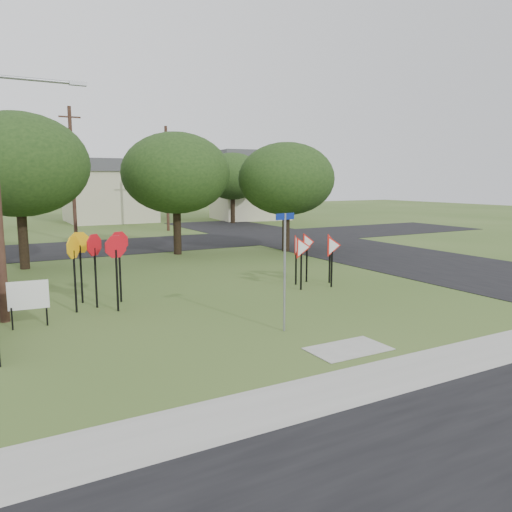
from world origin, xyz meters
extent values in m
plane|color=#3A5620|center=(0.00, 0.00, 0.00)|extent=(140.00, 140.00, 0.00)
cube|color=gray|center=(0.00, -4.20, 0.01)|extent=(30.00, 1.60, 0.02)
cube|color=#3A5620|center=(0.00, -5.40, 0.01)|extent=(30.00, 0.80, 0.02)
cube|color=black|center=(12.00, 10.00, 0.01)|extent=(8.00, 50.00, 0.02)
cube|color=black|center=(0.00, 20.00, 0.01)|extent=(60.00, 8.00, 0.02)
cube|color=gray|center=(0.00, -2.40, 0.01)|extent=(2.00, 1.20, 0.02)
cylinder|color=gray|center=(-0.57, -0.32, 1.64)|extent=(0.07, 0.07, 3.28)
cube|color=navy|center=(-0.57, -0.32, 3.19)|extent=(0.67, 0.16, 0.17)
cube|color=black|center=(-4.57, 4.87, 0.99)|extent=(0.06, 0.06, 1.98)
cube|color=black|center=(-3.67, 5.27, 0.99)|extent=(0.06, 0.06, 1.98)
cube|color=black|center=(-4.07, 4.07, 0.99)|extent=(0.06, 0.06, 1.98)
cube|color=black|center=(-5.26, 4.57, 0.99)|extent=(0.06, 0.06, 1.98)
cube|color=black|center=(-4.87, 5.76, 0.99)|extent=(0.06, 0.06, 1.98)
cube|color=black|center=(2.83, 3.83, 0.79)|extent=(0.05, 0.05, 1.59)
cube|color=black|center=(4.15, 3.65, 0.79)|extent=(0.05, 0.05, 1.59)
cube|color=black|center=(3.18, 4.71, 0.79)|extent=(0.05, 0.05, 1.59)
cube|color=black|center=(3.88, 4.97, 0.79)|extent=(0.05, 0.05, 1.59)
cube|color=black|center=(4.59, 4.36, 0.79)|extent=(0.05, 0.05, 1.59)
cube|color=black|center=(-7.16, 3.46, 0.32)|extent=(0.05, 0.05, 0.63)
cube|color=black|center=(-6.26, 3.46, 0.32)|extent=(0.05, 0.05, 0.63)
cube|color=white|center=(-6.71, 3.46, 0.95)|extent=(1.09, 0.13, 0.81)
cylinder|color=gray|center=(-6.10, 4.40, 7.00)|extent=(2.40, 0.10, 0.10)
cube|color=gray|center=(-4.90, 4.40, 7.00)|extent=(0.50, 0.18, 0.12)
cylinder|color=#492E21|center=(-2.00, 24.00, 4.50)|extent=(0.24, 0.24, 9.00)
cube|color=#492E21|center=(-2.00, 24.00, 8.30)|extent=(1.40, 0.10, 0.10)
cylinder|color=#492E21|center=(6.00, 28.00, 4.25)|extent=(0.24, 0.24, 8.50)
cube|color=#492E21|center=(6.00, 28.00, 7.80)|extent=(1.40, 0.10, 0.10)
cube|color=beige|center=(4.00, 40.00, 2.50)|extent=(8.00, 8.00, 5.00)
cube|color=#49494E|center=(4.00, 40.00, 5.60)|extent=(8.40, 8.40, 1.20)
cube|color=beige|center=(18.00, 36.00, 3.00)|extent=(7.91, 7.91, 6.00)
cube|color=#49494E|center=(18.00, 36.00, 6.60)|extent=(8.30, 8.30, 1.20)
cylinder|color=black|center=(-6.00, 14.00, 1.31)|extent=(0.44, 0.44, 2.62)
ellipsoid|color=#1C3414|center=(-6.00, 14.00, 4.87)|extent=(6.40, 6.40, 4.80)
cylinder|color=black|center=(2.00, 15.00, 1.22)|extent=(0.44, 0.44, 2.45)
ellipsoid|color=#1C3414|center=(2.00, 15.00, 4.55)|extent=(6.00, 6.00, 4.50)
cylinder|color=black|center=(8.00, 13.00, 1.14)|extent=(0.44, 0.44, 2.27)
ellipsoid|color=#1C3414|center=(8.00, 13.00, 4.23)|extent=(5.60, 5.60, 4.20)
cylinder|color=black|center=(14.00, 32.00, 1.22)|extent=(0.44, 0.44, 2.45)
ellipsoid|color=#1C3414|center=(14.00, 32.00, 4.55)|extent=(6.00, 6.00, 4.50)
camera|label=1|loc=(-7.79, -11.65, 4.15)|focal=35.00mm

